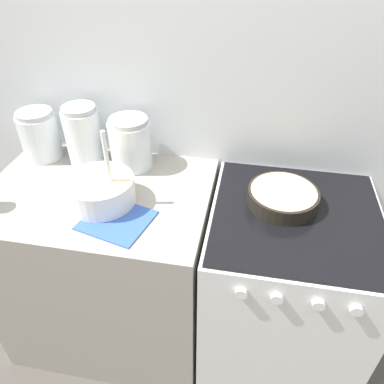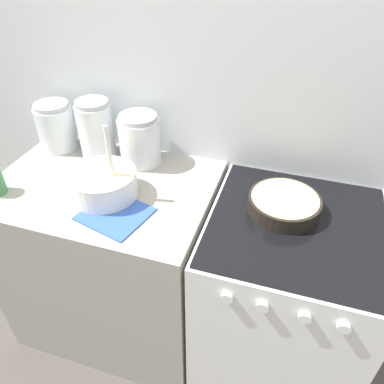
# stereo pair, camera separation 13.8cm
# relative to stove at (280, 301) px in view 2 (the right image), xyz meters

# --- Properties ---
(wall_back) EXTENTS (4.78, 0.05, 2.40)m
(wall_back) POSITION_rel_stove_xyz_m (-0.33, 0.34, 0.76)
(wall_back) COLOR silver
(wall_back) RESTS_ON ground_plane
(countertop_cabinet) EXTENTS (0.89, 0.64, 0.88)m
(countertop_cabinet) POSITION_rel_stove_xyz_m (-0.78, 0.00, 0.00)
(countertop_cabinet) COLOR #9E998E
(countertop_cabinet) RESTS_ON ground_plane
(stove) EXTENTS (0.63, 0.65, 0.88)m
(stove) POSITION_rel_stove_xyz_m (0.00, 0.00, 0.00)
(stove) COLOR silver
(stove) RESTS_ON ground_plane
(mixing_bowl) EXTENTS (0.25, 0.25, 0.30)m
(mixing_bowl) POSITION_rel_stove_xyz_m (-0.72, -0.06, 0.50)
(mixing_bowl) COLOR white
(mixing_bowl) RESTS_ON countertop_cabinet
(baking_pan) EXTENTS (0.26, 0.26, 0.06)m
(baking_pan) POSITION_rel_stove_xyz_m (-0.06, 0.06, 0.47)
(baking_pan) COLOR black
(baking_pan) RESTS_ON stove
(storage_jar_left) EXTENTS (0.17, 0.17, 0.21)m
(storage_jar_left) POSITION_rel_stove_xyz_m (-1.10, 0.21, 0.53)
(storage_jar_left) COLOR silver
(storage_jar_left) RESTS_ON countertop_cabinet
(storage_jar_middle) EXTENTS (0.15, 0.15, 0.25)m
(storage_jar_middle) POSITION_rel_stove_xyz_m (-0.90, 0.21, 0.55)
(storage_jar_middle) COLOR silver
(storage_jar_middle) RESTS_ON countertop_cabinet
(storage_jar_right) EXTENTS (0.18, 0.18, 0.22)m
(storage_jar_right) POSITION_rel_stove_xyz_m (-0.69, 0.21, 0.53)
(storage_jar_right) COLOR silver
(storage_jar_right) RESTS_ON countertop_cabinet
(recipe_page) EXTENTS (0.27, 0.26, 0.01)m
(recipe_page) POSITION_rel_stove_xyz_m (-0.64, -0.15, 0.44)
(recipe_page) COLOR #3359B2
(recipe_page) RESTS_ON countertop_cabinet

